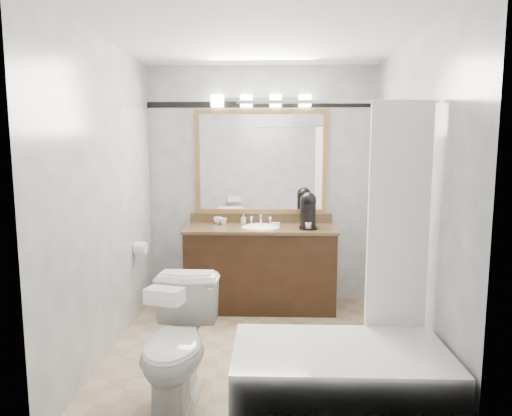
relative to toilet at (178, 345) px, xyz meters
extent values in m
cube|color=tan|center=(0.49, 0.79, -0.40)|extent=(2.40, 2.60, 0.01)
cube|color=white|center=(0.49, 0.79, 2.11)|extent=(2.40, 2.60, 0.01)
cube|color=silver|center=(0.49, 2.09, 0.85)|extent=(2.40, 0.01, 2.50)
cube|color=silver|center=(0.49, -0.52, 0.85)|extent=(2.40, 0.01, 2.50)
cube|color=silver|center=(-0.72, 0.79, 0.85)|extent=(0.01, 2.60, 2.50)
cube|color=silver|center=(1.69, 0.79, 0.85)|extent=(0.01, 2.60, 2.50)
cube|color=black|center=(0.49, 1.80, 0.01)|extent=(1.50, 0.55, 0.82)
cube|color=olive|center=(0.49, 1.80, 0.44)|extent=(1.53, 0.58, 0.03)
cube|color=olive|center=(0.49, 2.07, 0.50)|extent=(1.53, 0.03, 0.10)
ellipsoid|color=white|center=(0.49, 1.80, 0.42)|extent=(0.44, 0.34, 0.14)
cube|color=#A17948|center=(0.49, 2.07, 1.63)|extent=(1.40, 0.04, 0.05)
cube|color=#A17948|center=(0.49, 2.07, 0.58)|extent=(1.40, 0.04, 0.05)
cube|color=#A17948|center=(-0.19, 2.07, 1.10)|extent=(0.05, 0.04, 1.00)
cube|color=#A17948|center=(1.16, 2.07, 1.10)|extent=(0.05, 0.04, 1.00)
cube|color=white|center=(0.49, 2.07, 1.10)|extent=(1.30, 0.01, 1.00)
cube|color=silver|center=(0.49, 2.06, 1.75)|extent=(0.90, 0.05, 0.03)
cube|color=white|center=(0.04, 2.01, 1.73)|extent=(0.12, 0.12, 0.12)
cube|color=white|center=(0.34, 2.01, 1.73)|extent=(0.12, 0.12, 0.12)
cube|color=white|center=(0.64, 2.01, 1.73)|extent=(0.12, 0.12, 0.12)
cube|color=white|center=(0.94, 2.01, 1.73)|extent=(0.12, 0.12, 0.12)
cube|color=black|center=(0.49, 2.08, 1.70)|extent=(2.40, 0.01, 0.06)
cube|color=white|center=(1.02, -0.13, -0.17)|extent=(1.30, 0.72, 0.45)
cylinder|color=silver|center=(1.02, 0.25, 1.55)|extent=(1.30, 0.02, 0.02)
cube|color=white|center=(1.44, 0.24, 0.78)|extent=(0.40, 0.04, 1.55)
cylinder|color=white|center=(-0.65, 1.45, 0.30)|extent=(0.11, 0.12, 0.12)
imported|color=white|center=(0.00, 0.00, 0.00)|extent=(0.47, 0.79, 0.79)
cube|color=white|center=(0.00, -0.33, 0.44)|extent=(0.23, 0.17, 0.09)
cylinder|color=black|center=(0.97, 1.72, 0.46)|extent=(0.19, 0.19, 0.02)
cylinder|color=black|center=(0.97, 1.78, 0.60)|extent=(0.16, 0.16, 0.27)
sphere|color=black|center=(0.97, 1.78, 0.73)|extent=(0.16, 0.16, 0.16)
cube|color=black|center=(0.97, 1.69, 0.69)|extent=(0.11, 0.11, 0.05)
cylinder|color=silver|center=(0.97, 1.69, 0.50)|extent=(0.06, 0.06, 0.06)
imported|color=white|center=(0.03, 2.00, 0.49)|extent=(0.10, 0.10, 0.07)
imported|color=white|center=(0.10, 1.95, 0.49)|extent=(0.09, 0.09, 0.07)
imported|color=white|center=(0.30, 2.01, 0.50)|extent=(0.05, 0.05, 0.10)
cube|color=#EEE8C4|center=(0.64, 1.92, 0.47)|extent=(0.09, 0.06, 0.03)
camera|label=1|loc=(0.59, -2.77, 1.26)|focal=32.00mm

